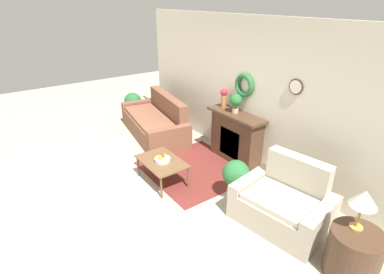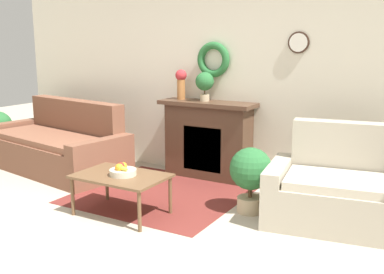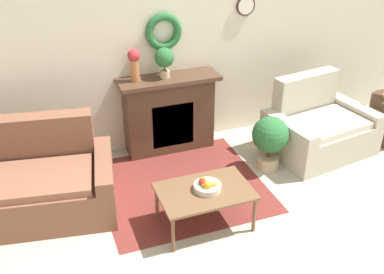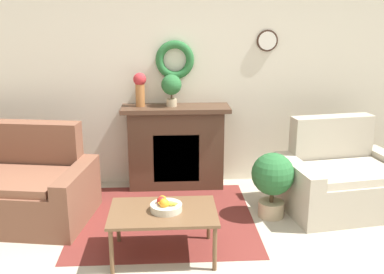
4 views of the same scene
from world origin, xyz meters
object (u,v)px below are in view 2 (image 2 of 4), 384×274
Objects in this scene: loveseat_right at (335,191)px; vase_on_mantel_left at (181,82)px; fruit_bowl at (122,171)px; potted_plant_floor_by_loveseat at (251,173)px; fireplace at (208,139)px; potted_plant_on_mantel at (205,83)px; couch_left at (58,147)px; coffee_table at (121,179)px.

loveseat_right is 2.44m from vase_on_mantel_left.
potted_plant_floor_by_loveseat is at bearing 32.93° from fruit_bowl.
potted_plant_on_mantel is at bearing -162.27° from fireplace.
loveseat_right is 2.13m from potted_plant_on_mantel.
potted_plant_floor_by_loveseat is at bearing -40.99° from potted_plant_on_mantel.
couch_left is at bearing -160.56° from potted_plant_on_mantel.
fireplace is 1.83× the size of potted_plant_floor_by_loveseat.
fireplace is 3.23× the size of vase_on_mantel_left.
couch_left is 2.91m from potted_plant_floor_by_loveseat.
fruit_bowl is 1.28m from potted_plant_floor_by_loveseat.
potted_plant_floor_by_loveseat is at bearing -33.23° from vase_on_mantel_left.
coffee_table is at bearing -93.74° from potted_plant_on_mantel.
potted_plant_on_mantel is at bearing 87.01° from fruit_bowl.
potted_plant_on_mantel reaches higher than potted_plant_floor_by_loveseat.
fruit_bowl is (-1.88, -0.88, 0.15)m from loveseat_right.
fireplace reaches higher than potted_plant_floor_by_loveseat.
fireplace is at bearing 149.35° from loveseat_right.
potted_plant_on_mantel is (-0.04, -0.01, 0.72)m from fireplace.
coffee_table is 2.36× the size of vase_on_mantel_left.
fireplace is 4.62× the size of fruit_bowl.
couch_left is at bearing 153.78° from coffee_table.
potted_plant_on_mantel is (0.10, 1.56, 0.84)m from coffee_table.
couch_left is (-1.95, -0.69, -0.18)m from fireplace.
coffee_table is 2.49× the size of potted_plant_on_mantel.
couch_left is 1.92m from vase_on_mantel_left.
vase_on_mantel_left is 0.36m from potted_plant_on_mantel.
vase_on_mantel_left reaches higher than coffee_table.
couch_left is at bearing 154.06° from fruit_bowl.
couch_left is 6.22× the size of potted_plant_on_mantel.
fireplace is 1.30m from potted_plant_floor_by_loveseat.
fruit_bowl is 0.70× the size of vase_on_mantel_left.
potted_plant_on_mantel is (0.36, -0.02, 0.01)m from vase_on_mantel_left.
loveseat_right is at bearing 9.17° from couch_left.
potted_plant_floor_by_loveseat reaches higher than coffee_table.
coffee_table is at bearing -16.86° from couch_left.
fireplace is 1.58m from fruit_bowl.
fireplace reaches higher than loveseat_right.
potted_plant_on_mantel is at bearing 28.80° from couch_left.
loveseat_right is at bearing 25.04° from fruit_bowl.
vase_on_mantel_left is at bearing 99.82° from fruit_bowl.
fireplace is at bearing 17.73° from potted_plant_on_mantel.
couch_left is 5.91× the size of vase_on_mantel_left.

